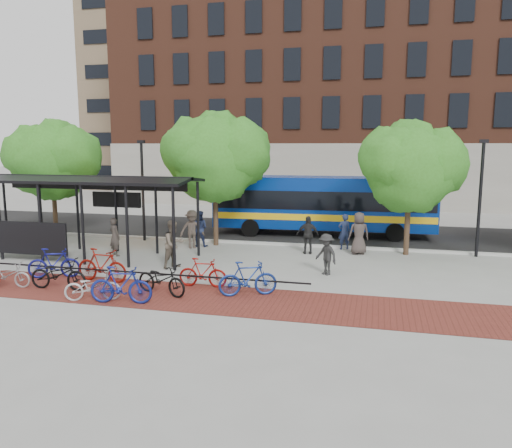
% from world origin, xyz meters
% --- Properties ---
extents(ground, '(160.00, 160.00, 0.00)m').
position_xyz_m(ground, '(0.00, 0.00, 0.00)').
color(ground, '#9E9E99').
rests_on(ground, ground).
extents(asphalt_street, '(160.00, 8.00, 0.01)m').
position_xyz_m(asphalt_street, '(0.00, 8.00, 0.01)').
color(asphalt_street, black).
rests_on(asphalt_street, ground).
extents(curb, '(160.00, 0.25, 0.12)m').
position_xyz_m(curb, '(0.00, 4.00, 0.06)').
color(curb, '#B7B7B2').
rests_on(curb, ground).
extents(brick_strip, '(24.00, 3.00, 0.01)m').
position_xyz_m(brick_strip, '(-2.00, -5.00, 0.00)').
color(brick_strip, maroon).
rests_on(brick_strip, ground).
extents(bike_rack_rail, '(12.00, 0.05, 0.95)m').
position_xyz_m(bike_rack_rail, '(-3.30, -4.10, 0.00)').
color(bike_rack_rail, black).
rests_on(bike_rack_rail, ground).
extents(building_brick, '(55.00, 14.00, 20.00)m').
position_xyz_m(building_brick, '(10.00, 26.00, 10.00)').
color(building_brick, brown).
rests_on(building_brick, ground).
extents(building_tower, '(22.00, 22.00, 30.00)m').
position_xyz_m(building_tower, '(-16.00, 40.00, 15.00)').
color(building_tower, '#7A664C').
rests_on(building_tower, ground).
extents(bus_shelter, '(10.60, 3.07, 3.60)m').
position_xyz_m(bus_shelter, '(-8.13, -0.48, 3.00)').
color(bus_shelter, black).
rests_on(bus_shelter, ground).
extents(tree_a, '(4.90, 4.00, 6.18)m').
position_xyz_m(tree_a, '(-11.91, 3.35, 4.24)').
color(tree_a, '#382619').
rests_on(tree_a, ground).
extents(tree_b, '(5.15, 4.20, 6.47)m').
position_xyz_m(tree_b, '(-2.90, 3.35, 4.46)').
color(tree_b, '#382619').
rests_on(tree_b, ground).
extents(tree_c, '(4.66, 3.80, 5.92)m').
position_xyz_m(tree_c, '(6.09, 3.35, 4.05)').
color(tree_c, '#382619').
rests_on(tree_c, ground).
extents(lamp_post_left, '(0.35, 0.20, 5.12)m').
position_xyz_m(lamp_post_left, '(-7.00, 3.60, 2.75)').
color(lamp_post_left, black).
rests_on(lamp_post_left, ground).
extents(lamp_post_right, '(0.35, 0.20, 5.12)m').
position_xyz_m(lamp_post_right, '(9.00, 3.60, 2.75)').
color(lamp_post_right, black).
rests_on(lamp_post_right, ground).
extents(bus, '(11.88, 3.22, 3.18)m').
position_xyz_m(bus, '(1.77, 7.40, 1.83)').
color(bus, navy).
rests_on(bus, ground).
extents(bike_2, '(1.74, 0.83, 0.88)m').
position_xyz_m(bike_2, '(-7.69, -5.47, 0.44)').
color(bike_2, '#9D9D9F').
rests_on(bike_2, ground).
extents(bike_3, '(1.95, 1.19, 1.13)m').
position_xyz_m(bike_3, '(-6.88, -4.00, 0.57)').
color(bike_3, navy).
rests_on(bike_3, ground).
extents(bike_4, '(2.09, 0.81, 1.08)m').
position_xyz_m(bike_4, '(-5.79, -5.27, 0.54)').
color(bike_4, black).
rests_on(bike_4, ground).
extents(bike_5, '(2.07, 0.73, 1.22)m').
position_xyz_m(bike_5, '(-4.88, -4.02, 0.61)').
color(bike_5, maroon).
rests_on(bike_5, ground).
extents(bike_6, '(1.86, 1.18, 0.93)m').
position_xyz_m(bike_6, '(-3.98, -6.09, 0.46)').
color(bike_6, '#B7B7BA').
rests_on(bike_6, ground).
extents(bike_7, '(2.04, 0.85, 1.19)m').
position_xyz_m(bike_7, '(-2.95, -6.15, 0.60)').
color(bike_7, navy).
rests_on(bike_7, ground).
extents(bike_8, '(2.12, 1.28, 1.05)m').
position_xyz_m(bike_8, '(-2.13, -4.98, 0.53)').
color(bike_8, black).
rests_on(bike_8, ground).
extents(bike_9, '(1.74, 0.59, 1.03)m').
position_xyz_m(bike_9, '(-1.11, -3.81, 0.51)').
color(bike_9, maroon).
rests_on(bike_9, ground).
extents(bike_11, '(1.99, 1.30, 1.17)m').
position_xyz_m(bike_11, '(0.67, -4.43, 0.58)').
color(bike_11, navy).
rests_on(bike_11, ground).
extents(pedestrian_1, '(0.74, 0.65, 1.71)m').
position_xyz_m(pedestrian_1, '(-6.62, -0.03, 0.86)').
color(pedestrian_1, '#3E3732').
rests_on(pedestrian_1, ground).
extents(pedestrian_2, '(0.94, 0.77, 1.76)m').
position_xyz_m(pedestrian_2, '(-3.68, 2.79, 0.88)').
color(pedestrian_2, '#1E2747').
rests_on(pedestrian_2, ground).
extents(pedestrian_3, '(1.36, 1.22, 1.83)m').
position_xyz_m(pedestrian_3, '(-3.88, 2.34, 0.92)').
color(pedestrian_3, '#4C4038').
rests_on(pedestrian_3, ground).
extents(pedestrian_4, '(1.03, 0.47, 1.72)m').
position_xyz_m(pedestrian_4, '(1.65, 2.49, 0.86)').
color(pedestrian_4, black).
rests_on(pedestrian_4, ground).
extents(pedestrian_6, '(1.07, 0.86, 1.92)m').
position_xyz_m(pedestrian_6, '(3.91, 2.89, 0.96)').
color(pedestrian_6, '#3F3532').
rests_on(pedestrian_6, ground).
extents(pedestrian_7, '(0.73, 0.63, 1.69)m').
position_xyz_m(pedestrian_7, '(3.20, 3.80, 0.84)').
color(pedestrian_7, '#20294C').
rests_on(pedestrian_7, ground).
extents(pedestrian_8, '(1.10, 1.18, 1.95)m').
position_xyz_m(pedestrian_8, '(-3.16, -1.50, 0.97)').
color(pedestrian_8, brown).
rests_on(pedestrian_8, ground).
extents(pedestrian_9, '(1.16, 1.10, 1.58)m').
position_xyz_m(pedestrian_9, '(2.86, -1.09, 0.79)').
color(pedestrian_9, '#252525').
rests_on(pedestrian_9, ground).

